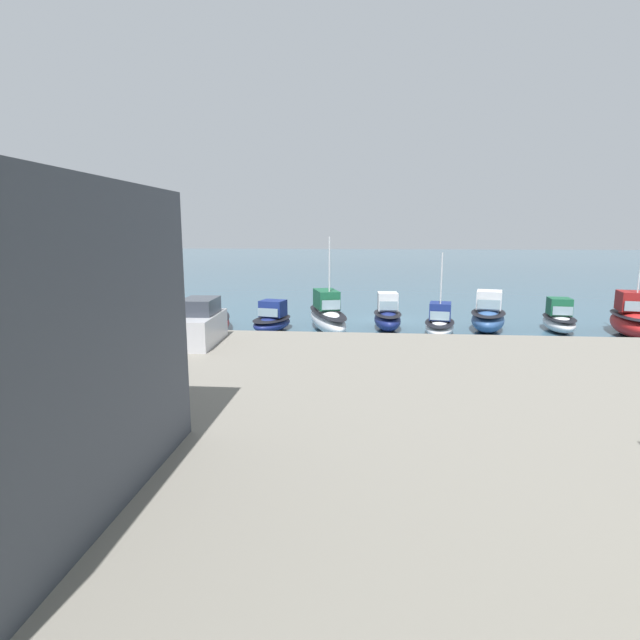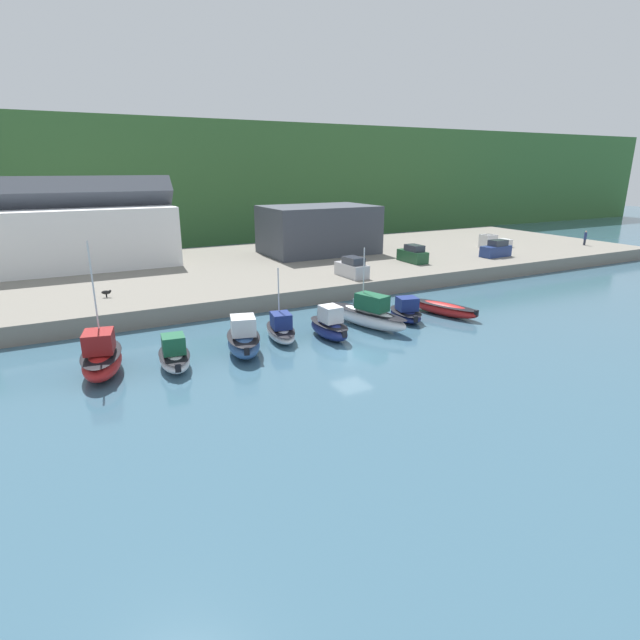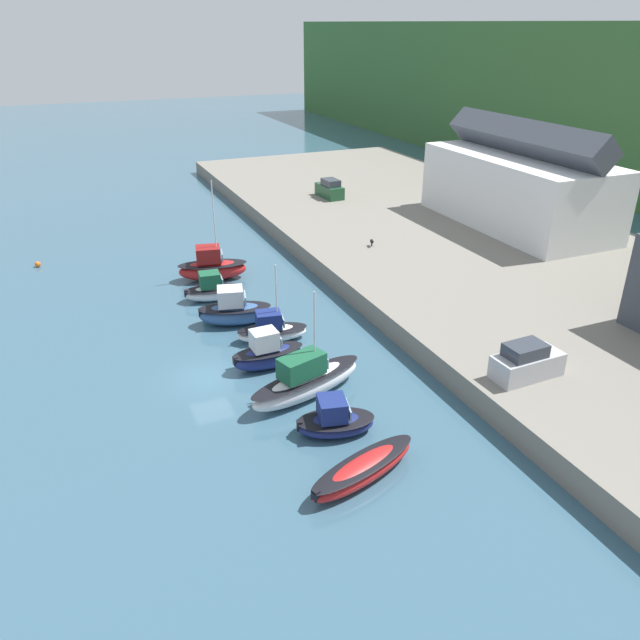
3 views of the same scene
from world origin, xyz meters
name	(u,v)px [view 3 (image 3 of 3)]	position (x,y,z in m)	size (l,w,h in m)	color
ground_plane	(210,377)	(0.00, 0.00, 0.00)	(320.00, 320.00, 0.00)	#385B70
quay_promenade	(565,295)	(0.00, 28.56, 0.80)	(117.66, 31.12, 1.60)	gray
harbor_clubhouse	(518,186)	(-14.85, 35.42, 5.48)	(20.50, 9.38, 10.33)	white
moored_boat_0	(212,267)	(-16.19, 4.42, 1.11)	(3.55, 6.25, 8.58)	red
moored_boat_1	(213,290)	(-11.84, 3.33, 0.84)	(2.50, 4.82, 2.33)	silver
moored_boat_2	(234,311)	(-6.87, 3.68, 1.05)	(3.57, 5.73, 2.84)	#33568E
moored_boat_3	(272,330)	(-3.28, 5.31, 0.78)	(2.76, 5.18, 5.58)	white
moored_boat_4	(268,354)	(0.20, 3.82, 0.97)	(2.09, 4.80, 2.64)	navy
moored_boat_5	(306,381)	(4.46, 4.76, 1.07)	(4.15, 8.12, 6.61)	white
moored_boat_6	(335,421)	(8.38, 4.82, 0.75)	(3.19, 4.67, 2.12)	navy
moored_boat_7	(363,469)	(12.45, 4.49, 0.61)	(3.68, 6.84, 1.13)	red
parked_car_0	(527,363)	(9.81, 16.26, 2.52)	(1.96, 4.27, 2.16)	#B7B7BC
parked_car_2	(330,189)	(-32.16, 22.70, 2.52)	(4.30, 2.04, 2.16)	#1E4C2D
dog_on_quay	(372,242)	(-14.38, 18.95, 2.06)	(0.88, 0.53, 0.68)	black
mooring_buoy_0	(38,264)	(-25.47, -9.47, 0.26)	(0.52, 0.52, 0.52)	orange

